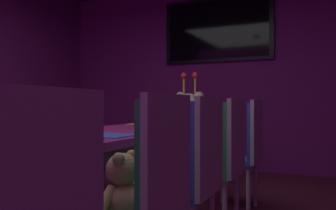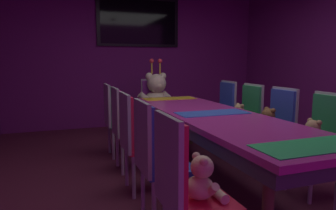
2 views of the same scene
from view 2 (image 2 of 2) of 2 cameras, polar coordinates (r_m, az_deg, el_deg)
The scene contains 21 objects.
ground_plane at distance 3.41m, azimuth 8.18°, elevation -13.88°, with size 7.90×7.90×0.00m, color #591E33.
wall_back at distance 6.17m, azimuth -5.70°, elevation 9.29°, with size 5.20×0.12×2.80m, color #721E72.
banquet_table at distance 3.22m, azimuth 8.41°, elevation -3.01°, with size 0.90×3.15×0.75m.
chair_left_0 at distance 1.80m, azimuth 2.35°, elevation -14.13°, with size 0.42×0.41×0.98m.
teddy_left_0 at distance 1.86m, azimuth 6.58°, elevation -14.01°, with size 0.23×0.30×0.28m.
chair_left_1 at distance 2.37m, azimuth -3.02°, elevation -8.56°, with size 0.42×0.41×0.98m.
chair_left_2 at distance 2.94m, azimuth -6.66°, elevation -5.25°, with size 0.42×0.41×0.98m.
teddy_left_2 at distance 2.98m, azimuth -3.91°, elevation -5.12°, with size 0.26×0.33×0.31m.
chair_left_3 at distance 3.54m, azimuth -8.67°, elevation -2.98°, with size 0.42×0.41×0.98m.
chair_left_4 at distance 4.11m, azimuth -10.34°, elevation -1.49°, with size 0.42×0.41×0.98m.
teddy_left_4 at distance 4.13m, azimuth -8.37°, elevation -1.63°, with size 0.23×0.30×0.28m.
chair_right_1 at distance 3.27m, azimuth 27.43°, elevation -4.77°, with size 0.42×0.41×0.98m.
teddy_right_1 at distance 3.17m, azimuth 25.63°, elevation -5.33°, with size 0.23×0.30×0.28m.
chair_right_2 at distance 3.69m, azimuth 20.15°, elevation -2.96°, with size 0.42×0.41×0.98m.
teddy_right_2 at distance 3.60m, azimuth 18.36°, elevation -3.25°, with size 0.25×0.33×0.31m.
chair_right_3 at distance 4.16m, azimuth 14.88°, elevation -1.51°, with size 0.42×0.41×0.98m.
teddy_right_3 at distance 4.08m, azimuth 13.21°, elevation -1.92°, with size 0.22×0.29×0.27m.
chair_right_4 at distance 4.72m, azimuth 10.53°, elevation -0.25°, with size 0.42×0.41×0.98m.
throne_chair at distance 5.18m, azimuth -2.68°, elevation 0.63°, with size 0.41×0.42×0.98m.
king_teddy_bear at distance 5.00m, azimuth -2.13°, elevation 1.98°, with size 0.68×0.52×0.87m.
wall_tv at distance 6.13m, azimuth -5.57°, elevation 15.40°, with size 1.63×0.06×0.95m.
Camera 2 is at (-1.50, -2.79, 1.28)m, focal length 32.13 mm.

